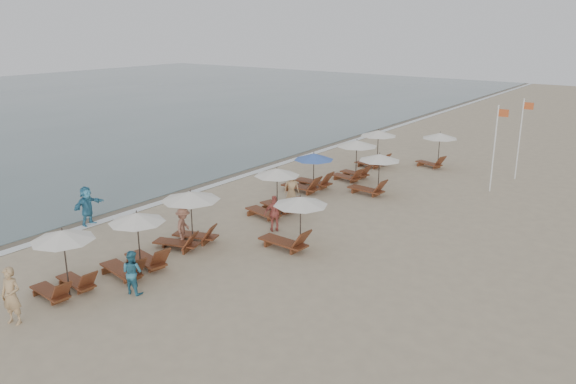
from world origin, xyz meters
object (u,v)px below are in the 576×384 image
Objects in this scene: beachgoer_near at (11,296)px; waterline_walker at (87,206)px; lounger_station_1 at (134,246)px; beachgoer_mid_a at (132,272)px; lounger_station_0 at (63,261)px; beachgoer_mid_b at (183,227)px; lounger_station_5 at (353,158)px; lounger_station_6 at (375,147)px; inland_station_0 at (292,219)px; inland_station_1 at (373,170)px; beachgoer_far_b at (291,187)px; beachgoer_far_a at (275,213)px; inland_station_2 at (436,145)px; flag_pole_near at (495,145)px; lounger_station_2 at (188,217)px; lounger_station_4 at (309,173)px; lounger_station_3 at (273,193)px.

beachgoer_near is 8.90m from waterline_walker.
lounger_station_1 is 1.66× the size of beachgoer_mid_a.
lounger_station_0 reaches higher than beachgoer_mid_b.
lounger_station_5 is at bearing 90.18° from lounger_station_1.
beachgoer_mid_a is (1.33, 3.51, -0.15)m from beachgoer_near.
lounger_station_6 is 1.52× the size of beachgoer_mid_b.
inland_station_0 is 1.03× the size of inland_station_1.
beachgoer_far_a is at bearing -111.85° from beachgoer_far_b.
inland_station_0 is at bearing -87.76° from inland_station_2.
inland_station_0 reaches higher than beachgoer_near.
lounger_station_6 is 8.07m from flag_pole_near.
lounger_station_4 is (-0.62, 9.76, -0.29)m from lounger_station_2.
beachgoer_mid_a is at bearing -41.99° from lounger_station_1.
inland_station_1 is at bearing -63.00° from lounger_station_6.
lounger_station_5 is 20.78m from beachgoer_near.
beachgoer_mid_b reaches higher than beachgoer_far_b.
beachgoer_mid_b is (-0.42, -13.22, -0.47)m from lounger_station_5.
waterline_walker reaches higher than beachgoer_mid_a.
beachgoer_near reaches higher than waterline_walker.
lounger_station_5 is (0.87, 3.35, 0.33)m from lounger_station_4.
beachgoer_far_a is (0.23, 7.67, 0.04)m from beachgoer_mid_a.
lounger_station_3 is 1.05× the size of lounger_station_6.
flag_pole_near is (7.62, 15.45, 1.37)m from lounger_station_2.
beachgoer_near reaches higher than beachgoer_mid_b.
lounger_station_0 is 0.88× the size of lounger_station_2.
inland_station_2 is at bearing -102.58° from beachgoer_mid_a.
inland_station_2 reaches higher than beachgoer_mid_b.
lounger_station_2 is at bearing -86.34° from lounger_station_4.
lounger_station_0 is 0.83× the size of inland_station_0.
lounger_station_1 is at bearing -111.62° from flag_pole_near.
beachgoer_mid_a is at bearing -93.44° from inland_station_2.
beachgoer_far_b is 11.32m from flag_pole_near.
waterline_walker is (-5.49, -8.33, 0.13)m from beachgoer_far_b.
inland_station_2 is at bearing 82.59° from lounger_station_0.
beachgoer_mid_b is 1.05× the size of beachgoer_far_b.
beachgoer_far_b is 0.86× the size of waterline_walker.
inland_station_1 is 18.95m from beachgoer_near.
beachgoer_far_a is at bearing -96.06° from inland_station_1.
inland_station_1 is 0.58× the size of flag_pole_near.
lounger_station_0 reaches higher than inland_station_2.
beachgoer_near is (-2.37, -18.80, -0.40)m from inland_station_1.
beachgoer_far_a is (1.51, 6.51, -0.24)m from lounger_station_1.
beachgoer_far_b is 9.97m from waterline_walker.
lounger_station_1 is 10.40m from beachgoer_far_b.
beachgoer_far_b is (-1.68, 11.54, 0.01)m from beachgoer_mid_a.
beachgoer_far_b is (0.15, -9.36, -0.51)m from lounger_station_6.
lounger_station_2 is (-0.30, 3.01, 0.20)m from lounger_station_1.
lounger_station_5 is (-0.14, 7.91, 0.19)m from lounger_station_3.
inland_station_2 is at bearing 68.45° from lounger_station_4.
inland_station_0 is 1.54× the size of beachgoer_near.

